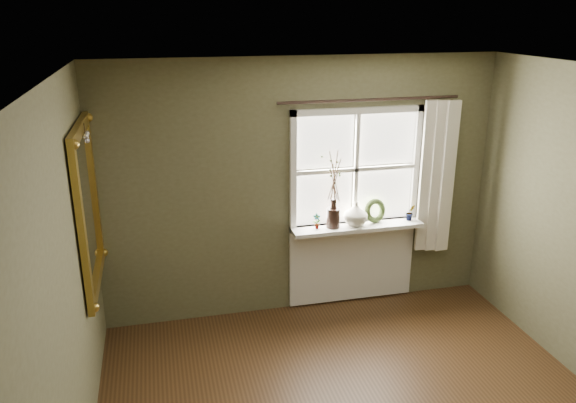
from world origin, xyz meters
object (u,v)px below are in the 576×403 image
Objects in this scene: wreath at (375,213)px; gilt_mirror at (88,207)px; dark_jug at (333,218)px; cream_vase at (356,213)px.

wreath is 2.79m from gilt_mirror.
gilt_mirror is at bearing -169.45° from dark_jug.
cream_vase is 0.99× the size of wreath.
cream_vase reaches higher than dark_jug.
wreath is (0.22, 0.04, -0.03)m from cream_vase.
cream_vase is at bearing 9.56° from gilt_mirror.
cream_vase reaches higher than wreath.
cream_vase is 0.18× the size of gilt_mirror.
dark_jug is at bearing 10.55° from gilt_mirror.
dark_jug is at bearing 180.00° from cream_vase.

